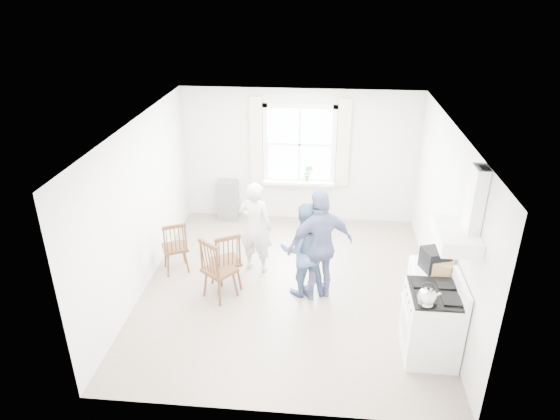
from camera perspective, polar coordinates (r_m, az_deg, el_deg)
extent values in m
cube|color=gray|center=(7.97, 1.01, -8.82)|extent=(4.62, 5.12, 0.02)
cube|color=silver|center=(9.65, 2.24, 6.17)|extent=(4.62, 0.04, 2.64)
cube|color=silver|center=(5.17, -1.08, -12.44)|extent=(4.62, 0.04, 2.64)
cube|color=silver|center=(7.80, -15.77, 0.38)|extent=(0.04, 5.12, 2.64)
cube|color=silver|center=(7.52, 18.61, -0.99)|extent=(0.04, 5.12, 2.64)
cube|color=white|center=(6.85, 1.18, 9.62)|extent=(4.62, 5.12, 0.02)
cube|color=white|center=(9.53, 2.25, 7.52)|extent=(1.20, 0.02, 1.40)
cube|color=white|center=(9.30, 2.32, 11.83)|extent=(1.38, 0.09, 0.09)
cube|color=white|center=(9.76, 2.17, 3.30)|extent=(1.38, 0.09, 0.09)
cube|color=white|center=(9.56, -1.66, 7.58)|extent=(0.09, 0.09, 1.58)
cube|color=white|center=(9.49, 6.16, 7.31)|extent=(0.09, 0.09, 1.58)
cube|color=white|center=(9.69, 2.14, 3.21)|extent=(1.38, 0.24, 0.06)
cube|color=beige|center=(9.55, -2.72, 7.86)|extent=(0.24, 0.05, 1.70)
cube|color=beige|center=(9.47, 7.24, 7.53)|extent=(0.24, 0.05, 1.70)
cube|color=white|center=(6.10, 19.42, -2.80)|extent=(0.45, 0.76, 0.18)
cube|color=white|center=(5.94, 21.47, 1.17)|extent=(0.14, 0.30, 0.76)
cube|color=gray|center=(9.97, -5.97, 1.14)|extent=(0.40, 0.30, 0.80)
cube|color=white|center=(6.74, 16.87, -12.42)|extent=(0.65, 0.76, 0.92)
cube|color=black|center=(6.47, 17.39, -9.07)|extent=(0.61, 0.72, 0.03)
cube|color=white|center=(6.50, 20.06, -8.46)|extent=(0.06, 0.76, 0.20)
cylinder|color=silver|center=(6.54, 14.12, -10.75)|extent=(0.02, 0.61, 0.02)
sphere|color=silver|center=(6.16, 16.47, -9.47)|extent=(0.22, 0.22, 0.22)
cylinder|color=silver|center=(6.20, 16.39, -9.97)|extent=(0.20, 0.20, 0.04)
torus|color=black|center=(6.09, 16.62, -8.43)|extent=(0.14, 0.07, 0.14)
cube|color=white|center=(7.32, 16.48, -9.14)|extent=(0.50, 0.55, 0.90)
cube|color=black|center=(6.99, 17.26, -5.89)|extent=(0.41, 0.39, 0.16)
cube|color=black|center=(6.91, 17.41, -4.83)|extent=(0.41, 0.39, 0.14)
cube|color=#A98752|center=(6.89, 17.84, -6.30)|extent=(0.33, 0.29, 0.18)
cube|color=#452716|center=(7.78, -6.26, -5.91)|extent=(0.57, 0.56, 0.05)
cube|color=#452716|center=(7.49, -5.92, -4.79)|extent=(0.38, 0.25, 0.54)
cylinder|color=#452716|center=(7.90, -6.18, -7.37)|extent=(0.04, 0.04, 0.43)
cube|color=#452716|center=(7.56, -6.93, -6.84)|extent=(0.59, 0.59, 0.05)
cube|color=#452716|center=(7.32, -8.15, -5.55)|extent=(0.36, 0.30, 0.55)
cylinder|color=#452716|center=(7.69, -6.84, -8.36)|extent=(0.04, 0.04, 0.44)
cube|color=#452716|center=(8.35, -11.92, -4.23)|extent=(0.51, 0.50, 0.05)
cube|color=#452716|center=(8.09, -11.89, -3.24)|extent=(0.36, 0.21, 0.50)
cylinder|color=#452716|center=(8.46, -11.79, -5.52)|extent=(0.03, 0.03, 0.40)
imported|color=silver|center=(8.04, -2.82, -1.98)|extent=(0.70, 0.70, 1.56)
imported|color=#4A628A|center=(7.46, 2.77, -4.52)|extent=(0.87, 0.87, 1.51)
imported|color=navy|center=(7.34, 4.62, -4.08)|extent=(1.35, 1.35, 1.74)
imported|color=#337333|center=(9.59, 3.22, 4.22)|extent=(0.22, 0.22, 0.33)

